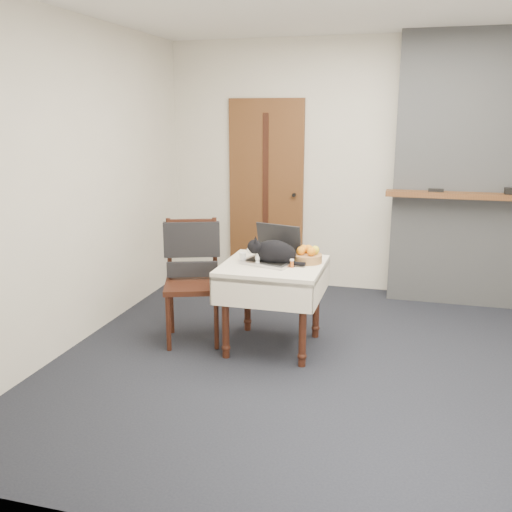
{
  "coord_description": "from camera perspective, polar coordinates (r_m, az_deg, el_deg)",
  "views": [
    {
      "loc": [
        0.34,
        -4.01,
        1.85
      ],
      "look_at": [
        -0.81,
        0.14,
        0.76
      ],
      "focal_mm": 40.0,
      "sensor_mm": 36.0,
      "label": 1
    }
  ],
  "objects": [
    {
      "name": "cat",
      "position": [
        4.43,
        1.91,
        0.34
      ],
      "size": [
        0.47,
        0.26,
        0.22
      ],
      "rotation": [
        0.0,
        0.0,
        0.29
      ],
      "color": "black",
      "rests_on": "side_table"
    },
    {
      "name": "cream_jar",
      "position": [
        4.56,
        -1.34,
        -0.06
      ],
      "size": [
        0.06,
        0.06,
        0.06
      ],
      "primitive_type": "cylinder",
      "color": "white",
      "rests_on": "side_table"
    },
    {
      "name": "desk_clutter",
      "position": [
        4.44,
        3.48,
        -0.86
      ],
      "size": [
        0.15,
        0.05,
        0.01
      ],
      "primitive_type": "cube",
      "rotation": [
        0.0,
        0.0,
        0.23
      ],
      "color": "black",
      "rests_on": "side_table"
    },
    {
      "name": "ground",
      "position": [
        4.43,
        9.8,
        -10.76
      ],
      "size": [
        4.5,
        4.5,
        0.0
      ],
      "primitive_type": "plane",
      "color": "black",
      "rests_on": "ground"
    },
    {
      "name": "chair",
      "position": [
        4.74,
        -6.41,
        -0.71
      ],
      "size": [
        0.58,
        0.57,
        1.01
      ],
      "rotation": [
        0.0,
        0.0,
        0.35
      ],
      "color": "#35160E",
      "rests_on": "ground"
    },
    {
      "name": "room_shell",
      "position": [
        4.49,
        11.38,
        12.76
      ],
      "size": [
        4.52,
        4.01,
        2.61
      ],
      "color": "beige",
      "rests_on": "ground"
    },
    {
      "name": "chimney",
      "position": [
        5.91,
        21.02,
        7.84
      ],
      "size": [
        1.62,
        0.48,
        2.6
      ],
      "color": "gray",
      "rests_on": "ground"
    },
    {
      "name": "side_table",
      "position": [
        4.5,
        1.73,
        -2.15
      ],
      "size": [
        0.78,
        0.78,
        0.7
      ],
      "color": "#35160E",
      "rests_on": "ground"
    },
    {
      "name": "door",
      "position": [
        6.24,
        1.02,
        6.3
      ],
      "size": [
        0.82,
        0.1,
        2.0
      ],
      "color": "brown",
      "rests_on": "ground"
    },
    {
      "name": "pill_bottle",
      "position": [
        4.36,
        3.61,
        -0.72
      ],
      "size": [
        0.03,
        0.03,
        0.07
      ],
      "color": "#AB4915",
      "rests_on": "side_table"
    },
    {
      "name": "laptop",
      "position": [
        4.51,
        1.7,
        0.32
      ],
      "size": [
        0.47,
        0.43,
        0.29
      ],
      "rotation": [
        0.0,
        0.0,
        -0.28
      ],
      "color": "#B7B7BC",
      "rests_on": "side_table"
    },
    {
      "name": "fruit_basket",
      "position": [
        4.52,
        5.17,
        0.03
      ],
      "size": [
        0.23,
        0.23,
        0.13
      ],
      "color": "#A86944",
      "rests_on": "side_table"
    }
  ]
}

